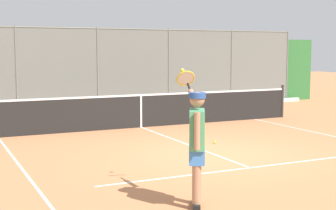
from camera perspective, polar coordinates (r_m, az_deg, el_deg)
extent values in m
plane|color=#C67A4C|center=(10.75, 5.38, -5.69)|extent=(60.00, 60.00, 0.00)
cube|color=white|center=(9.69, 9.35, -7.08)|extent=(6.15, 0.05, 0.01)
cube|color=white|center=(8.65, -14.99, -8.86)|extent=(0.05, 9.93, 0.01)
cube|color=white|center=(11.98, 1.88, -4.40)|extent=(0.05, 5.46, 0.01)
cylinder|color=slate|center=(22.16, 13.44, 4.33)|extent=(0.07, 0.07, 3.02)
cylinder|color=slate|center=(20.51, 7.25, 4.30)|extent=(0.07, 0.07, 3.02)
cylinder|color=slate|center=(19.13, 0.08, 4.20)|extent=(0.07, 0.07, 3.02)
cylinder|color=slate|center=(18.10, -8.04, 4.01)|extent=(0.07, 0.07, 3.02)
cylinder|color=slate|center=(17.47, -16.95, 3.71)|extent=(0.07, 0.07, 3.02)
cylinder|color=slate|center=(18.10, -8.12, 8.66)|extent=(16.97, 0.05, 0.05)
cube|color=slate|center=(18.10, -8.04, 4.01)|extent=(16.97, 0.02, 3.02)
cube|color=#2D6B33|center=(18.73, -8.63, 3.52)|extent=(19.97, 0.90, 2.66)
cube|color=silver|center=(18.05, -7.80, -0.57)|extent=(17.97, 0.18, 0.15)
cylinder|color=#2D2D2D|center=(16.91, 12.93, 0.43)|extent=(0.09, 0.09, 1.07)
cube|color=black|center=(14.36, -3.11, -0.77)|extent=(10.02, 0.02, 0.91)
cube|color=white|center=(14.31, -3.12, 1.13)|extent=(10.02, 0.04, 0.05)
cube|color=white|center=(14.36, -3.11, -0.77)|extent=(0.05, 0.04, 0.91)
cube|color=black|center=(7.16, 3.28, -11.52)|extent=(0.22, 0.28, 0.09)
cylinder|color=#A87A5B|center=(7.04, 3.30, -8.22)|extent=(0.13, 0.13, 0.76)
cube|color=black|center=(7.41, 3.27, -10.91)|extent=(0.22, 0.28, 0.09)
cylinder|color=#A87A5B|center=(7.29, 3.29, -7.71)|extent=(0.13, 0.13, 0.76)
cube|color=#3D7AC6|center=(7.10, 3.31, -5.61)|extent=(0.38, 0.46, 0.26)
cube|color=#4C9E6B|center=(7.03, 3.33, -2.78)|extent=(0.41, 0.51, 0.55)
cylinder|color=#A87A5B|center=(6.74, 3.34, -2.99)|extent=(0.08, 0.08, 0.51)
cylinder|color=#A87A5B|center=(7.42, 2.95, 0.69)|extent=(0.15, 0.38, 0.29)
sphere|color=#A87A5B|center=(6.98, 3.35, 0.63)|extent=(0.21, 0.21, 0.21)
cylinder|color=#284C93|center=(6.97, 3.36, 1.11)|extent=(0.33, 0.33, 0.08)
cube|color=#284C93|center=(7.09, 3.35, 0.94)|extent=(0.25, 0.25, 0.02)
cylinder|color=black|center=(7.63, 2.42, 2.05)|extent=(0.06, 0.17, 0.13)
torus|color=gold|center=(7.80, 2.02, 3.06)|extent=(0.32, 0.23, 0.26)
cylinder|color=silver|center=(7.80, 2.02, 3.06)|extent=(0.27, 0.18, 0.21)
sphere|color=#C1D138|center=(7.97, 1.65, 3.98)|extent=(0.07, 0.07, 0.07)
sphere|color=#C1D138|center=(12.02, 5.36, -4.24)|extent=(0.07, 0.07, 0.07)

